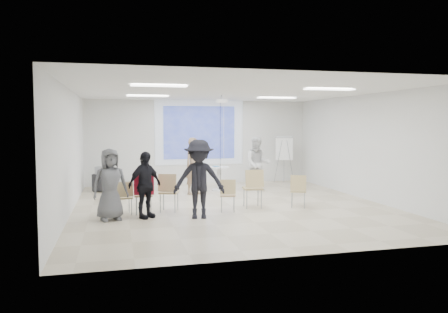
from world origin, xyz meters
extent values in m
cube|color=beige|center=(0.00, 0.00, -0.05)|extent=(8.00, 9.00, 0.10)
cube|color=white|center=(0.00, 0.00, 3.05)|extent=(8.00, 9.00, 0.10)
cube|color=silver|center=(0.00, 4.55, 1.50)|extent=(8.00, 0.10, 3.00)
cube|color=silver|center=(-4.05, 0.00, 1.50)|extent=(0.10, 9.00, 3.00)
cube|color=silver|center=(4.05, 0.00, 1.50)|extent=(0.10, 9.00, 3.00)
cube|color=silver|center=(0.00, 4.49, 1.85)|extent=(3.20, 0.01, 2.30)
cube|color=#2F419F|center=(0.00, 4.47, 1.85)|extent=(2.60, 0.01, 1.90)
cylinder|color=white|center=(0.28, 2.60, 0.03)|extent=(0.58, 0.58, 0.05)
cylinder|color=white|center=(0.28, 2.60, 0.38)|extent=(0.16, 0.16, 0.71)
cylinder|color=white|center=(0.28, 2.60, 0.76)|extent=(0.79, 0.79, 0.04)
cube|color=white|center=(0.34, 2.58, 0.79)|extent=(0.26, 0.23, 0.01)
cube|color=#3E8DBB|center=(0.18, 2.64, 0.80)|extent=(0.20, 0.25, 0.02)
imported|color=#927559|center=(-0.61, 2.16, 0.99)|extent=(0.86, 0.75, 1.98)
imported|color=white|center=(1.53, 2.44, 0.96)|extent=(1.06, 0.91, 1.93)
cube|color=white|center=(-0.43, 2.41, 1.30)|extent=(0.09, 0.13, 0.04)
cube|color=silver|center=(1.35, 2.69, 1.30)|extent=(0.07, 0.13, 0.04)
cube|color=tan|center=(-2.76, -0.40, 0.40)|extent=(0.43, 0.43, 0.04)
cube|color=tan|center=(-2.73, -0.57, 0.62)|extent=(0.38, 0.14, 0.36)
cylinder|color=gray|center=(-2.89, -0.57, 0.20)|extent=(0.02, 0.02, 0.39)
cylinder|color=gray|center=(-2.59, -0.52, 0.20)|extent=(0.02, 0.02, 0.39)
cylinder|color=#92969A|center=(-2.94, -0.27, 0.20)|extent=(0.02, 0.02, 0.39)
cylinder|color=#92969A|center=(-2.64, -0.22, 0.20)|extent=(0.02, 0.02, 0.39)
cube|color=tan|center=(-2.30, -0.45, 0.45)|extent=(0.45, 0.45, 0.04)
cube|color=tan|center=(-2.31, -0.65, 0.70)|extent=(0.43, 0.12, 0.40)
cylinder|color=#95989D|center=(-2.48, -0.61, 0.22)|extent=(0.02, 0.02, 0.44)
cylinder|color=#95979D|center=(-2.14, -0.64, 0.22)|extent=(0.02, 0.02, 0.44)
cylinder|color=gray|center=(-2.46, -0.27, 0.22)|extent=(0.02, 0.02, 0.44)
cylinder|color=#909398|center=(-2.12, -0.30, 0.22)|extent=(0.02, 0.02, 0.44)
cube|color=tan|center=(-1.67, -0.32, 0.48)|extent=(0.56, 0.56, 0.04)
cube|color=tan|center=(-1.74, -0.52, 0.74)|extent=(0.45, 0.23, 0.42)
cylinder|color=#94969C|center=(-1.90, -0.43, 0.23)|extent=(0.03, 0.03, 0.47)
cylinder|color=#97999F|center=(-1.56, -0.54, 0.23)|extent=(0.03, 0.03, 0.47)
cylinder|color=gray|center=(-1.78, -0.09, 0.23)|extent=(0.03, 0.03, 0.47)
cylinder|color=#909398|center=(-1.44, -0.20, 0.23)|extent=(0.03, 0.03, 0.47)
cube|color=tan|center=(-0.26, -0.66, 0.41)|extent=(0.46, 0.46, 0.04)
cube|color=tan|center=(-0.31, -0.84, 0.63)|extent=(0.39, 0.16, 0.36)
cylinder|color=gray|center=(-0.45, -0.77, 0.20)|extent=(0.02, 0.02, 0.40)
cylinder|color=gray|center=(-0.15, -0.85, 0.20)|extent=(0.02, 0.02, 0.40)
cylinder|color=gray|center=(-0.38, -0.48, 0.20)|extent=(0.02, 0.02, 0.40)
cylinder|color=gray|center=(-0.08, -0.55, 0.20)|extent=(0.02, 0.02, 0.40)
cube|color=tan|center=(0.48, -0.34, 0.50)|extent=(0.51, 0.51, 0.04)
cube|color=tan|center=(0.46, -0.56, 0.78)|extent=(0.47, 0.14, 0.45)
cylinder|color=#96999E|center=(0.28, -0.51, 0.24)|extent=(0.03, 0.03, 0.49)
cylinder|color=#92949A|center=(0.65, -0.54, 0.24)|extent=(0.03, 0.03, 0.49)
cylinder|color=gray|center=(0.31, -0.13, 0.24)|extent=(0.03, 0.03, 0.49)
cylinder|color=gray|center=(0.69, -0.16, 0.24)|extent=(0.03, 0.03, 0.49)
cube|color=tan|center=(1.65, -0.58, 0.43)|extent=(0.53, 0.53, 0.04)
cube|color=tan|center=(1.57, -0.75, 0.66)|extent=(0.40, 0.24, 0.38)
cylinder|color=gray|center=(1.43, -0.65, 0.21)|extent=(0.03, 0.03, 0.42)
cylinder|color=gray|center=(1.73, -0.79, 0.21)|extent=(0.03, 0.03, 0.42)
cylinder|color=gray|center=(1.57, -0.36, 0.21)|extent=(0.03, 0.03, 0.42)
cylinder|color=gray|center=(1.86, -0.50, 0.21)|extent=(0.03, 0.03, 0.42)
cube|color=#A81428|center=(-2.30, -0.67, 0.72)|extent=(0.47, 0.14, 0.44)
imported|color=black|center=(-1.67, -0.30, 0.51)|extent=(0.41, 0.35, 0.03)
imported|color=black|center=(-2.30, -0.95, 0.88)|extent=(1.19, 1.10, 1.76)
imported|color=black|center=(-1.10, -1.27, 1.02)|extent=(1.43, 0.96, 2.04)
imported|color=slate|center=(-3.06, -0.98, 0.90)|extent=(1.00, 0.79, 1.80)
cylinder|color=gray|center=(2.81, 3.95, 0.79)|extent=(0.23, 0.28, 1.56)
cylinder|color=gray|center=(3.23, 3.80, 0.79)|extent=(0.34, 0.09, 1.56)
cylinder|color=#94979D|center=(3.11, 4.14, 0.79)|extent=(0.14, 0.34, 1.56)
cube|color=white|center=(3.05, 3.97, 1.28)|extent=(0.64, 0.38, 0.87)
cube|color=#919499|center=(3.07, 4.00, 1.68)|extent=(0.62, 0.26, 0.06)
cube|color=black|center=(-3.36, 3.38, 0.30)|extent=(0.66, 0.60, 0.54)
cube|color=gray|center=(-3.36, 3.38, 0.69)|extent=(0.47, 0.44, 0.24)
cylinder|color=black|center=(-3.62, 3.32, 0.03)|extent=(0.08, 0.08, 0.06)
cylinder|color=black|center=(-3.22, 3.16, 0.03)|extent=(0.08, 0.08, 0.06)
cylinder|color=black|center=(-3.50, 3.61, 0.03)|extent=(0.08, 0.08, 0.06)
cylinder|color=black|center=(-3.10, 3.45, 0.03)|extent=(0.08, 0.08, 0.06)
cube|color=white|center=(0.10, 1.50, 2.82)|extent=(0.30, 0.25, 0.10)
cylinder|color=gray|center=(0.10, 1.50, 2.93)|extent=(0.04, 0.04, 0.14)
cylinder|color=black|center=(0.04, 1.42, 1.39)|extent=(0.01, 0.01, 2.77)
cylinder|color=white|center=(0.14, 1.40, 1.39)|extent=(0.01, 0.01, 2.77)
cube|color=white|center=(-2.00, 2.00, 2.97)|extent=(1.20, 0.30, 0.02)
cube|color=white|center=(2.00, 2.00, 2.97)|extent=(1.20, 0.30, 0.02)
cube|color=white|center=(-2.00, -1.50, 2.97)|extent=(1.20, 0.30, 0.02)
cube|color=white|center=(2.00, -1.50, 2.97)|extent=(1.20, 0.30, 0.02)
camera|label=1|loc=(-2.90, -10.99, 2.15)|focal=35.00mm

